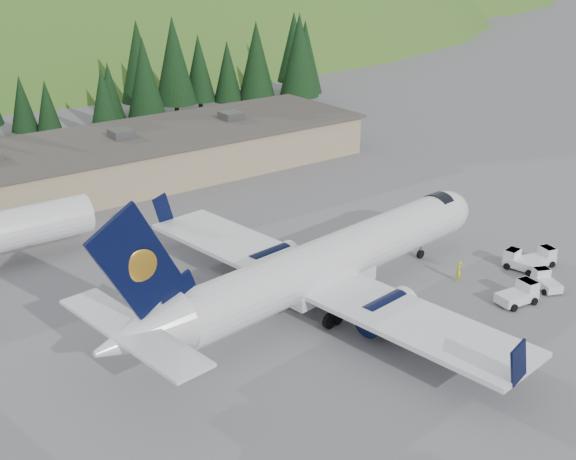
{
  "coord_description": "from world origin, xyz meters",
  "views": [
    {
      "loc": [
        -33.41,
        -38.45,
        26.59
      ],
      "look_at": [
        0.0,
        6.0,
        4.0
      ],
      "focal_mm": 45.0,
      "sensor_mm": 36.0,
      "label": 1
    }
  ],
  "objects_px": {
    "airliner": "(325,265)",
    "baggage_tug_b": "(540,258)",
    "terminal_building": "(83,166)",
    "baggage_tug_d": "(545,281)",
    "ramp_worker": "(459,272)",
    "baggage_tug_a": "(520,294)",
    "baggage_tug_c": "(519,261)"
  },
  "relations": [
    {
      "from": "baggage_tug_a",
      "to": "baggage_tug_d",
      "type": "xyz_separation_m",
      "value": [
        3.84,
        0.35,
        -0.13
      ]
    },
    {
      "from": "baggage_tug_a",
      "to": "baggage_tug_d",
      "type": "relative_size",
      "value": 1.13
    },
    {
      "from": "baggage_tug_b",
      "to": "terminal_building",
      "type": "distance_m",
      "value": 49.86
    },
    {
      "from": "baggage_tug_b",
      "to": "ramp_worker",
      "type": "relative_size",
      "value": 1.82
    },
    {
      "from": "ramp_worker",
      "to": "terminal_building",
      "type": "bearing_deg",
      "value": -108.5
    },
    {
      "from": "baggage_tug_b",
      "to": "baggage_tug_d",
      "type": "relative_size",
      "value": 1.07
    },
    {
      "from": "baggage_tug_d",
      "to": "ramp_worker",
      "type": "height_order",
      "value": "ramp_worker"
    },
    {
      "from": "baggage_tug_b",
      "to": "ramp_worker",
      "type": "xyz_separation_m",
      "value": [
        -8.18,
        2.16,
        0.18
      ]
    },
    {
      "from": "baggage_tug_a",
      "to": "baggage_tug_c",
      "type": "xyz_separation_m",
      "value": [
        5.24,
        3.88,
        -0.06
      ]
    },
    {
      "from": "terminal_building",
      "to": "airliner",
      "type": "bearing_deg",
      "value": -84.15
    },
    {
      "from": "baggage_tug_b",
      "to": "baggage_tug_c",
      "type": "bearing_deg",
      "value": 177.36
    },
    {
      "from": "baggage_tug_b",
      "to": "ramp_worker",
      "type": "distance_m",
      "value": 8.47
    },
    {
      "from": "terminal_building",
      "to": "ramp_worker",
      "type": "relative_size",
      "value": 39.85
    },
    {
      "from": "baggage_tug_a",
      "to": "baggage_tug_c",
      "type": "distance_m",
      "value": 6.52
    },
    {
      "from": "baggage_tug_a",
      "to": "ramp_worker",
      "type": "bearing_deg",
      "value": 107.01
    },
    {
      "from": "terminal_building",
      "to": "baggage_tug_d",
      "type": "bearing_deg",
      "value": -66.71
    },
    {
      "from": "baggage_tug_d",
      "to": "ramp_worker",
      "type": "relative_size",
      "value": 1.71
    },
    {
      "from": "terminal_building",
      "to": "baggage_tug_d",
      "type": "height_order",
      "value": "terminal_building"
    },
    {
      "from": "baggage_tug_c",
      "to": "terminal_building",
      "type": "height_order",
      "value": "terminal_building"
    },
    {
      "from": "airliner",
      "to": "baggage_tug_c",
      "type": "height_order",
      "value": "airliner"
    },
    {
      "from": "baggage_tug_c",
      "to": "terminal_building",
      "type": "bearing_deg",
      "value": 16.04
    },
    {
      "from": "baggage_tug_b",
      "to": "baggage_tug_d",
      "type": "height_order",
      "value": "baggage_tug_b"
    },
    {
      "from": "airliner",
      "to": "baggage_tug_a",
      "type": "height_order",
      "value": "airliner"
    },
    {
      "from": "baggage_tug_a",
      "to": "baggage_tug_b",
      "type": "xyz_separation_m",
      "value": [
        7.31,
        3.25,
        -0.07
      ]
    },
    {
      "from": "airliner",
      "to": "baggage_tug_b",
      "type": "distance_m",
      "value": 20.69
    },
    {
      "from": "ramp_worker",
      "to": "airliner",
      "type": "bearing_deg",
      "value": -56.03
    },
    {
      "from": "baggage_tug_a",
      "to": "airliner",
      "type": "bearing_deg",
      "value": 151.9
    },
    {
      "from": "airliner",
      "to": "ramp_worker",
      "type": "bearing_deg",
      "value": -24.37
    },
    {
      "from": "baggage_tug_a",
      "to": "terminal_building",
      "type": "distance_m",
      "value": 49.9
    },
    {
      "from": "baggage_tug_d",
      "to": "baggage_tug_b",
      "type": "bearing_deg",
      "value": -26.78
    },
    {
      "from": "terminal_building",
      "to": "baggage_tug_d",
      "type": "distance_m",
      "value": 50.97
    },
    {
      "from": "terminal_building",
      "to": "ramp_worker",
      "type": "distance_m",
      "value": 44.51
    }
  ]
}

